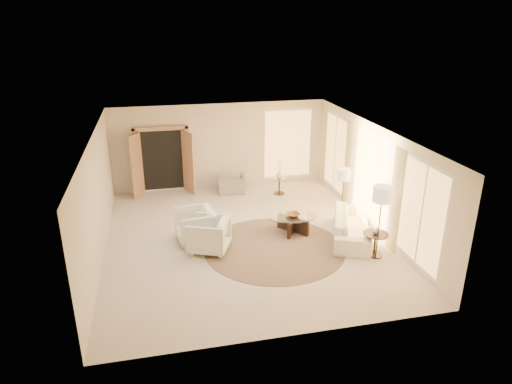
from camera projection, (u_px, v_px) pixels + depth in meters
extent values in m
cube|color=beige|center=(244.00, 238.00, 11.88)|extent=(7.00, 8.00, 0.02)
cube|color=white|center=(243.00, 133.00, 10.86)|extent=(7.00, 8.00, 0.02)
cube|color=beige|center=(220.00, 146.00, 15.01)|extent=(7.00, 0.04, 2.80)
cube|color=beige|center=(290.00, 269.00, 7.73)|extent=(7.00, 0.04, 2.80)
cube|color=beige|center=(97.00, 199.00, 10.65)|extent=(0.04, 8.00, 2.80)
cube|color=beige|center=(373.00, 178.00, 12.08)|extent=(0.04, 8.00, 2.80)
cube|color=tan|center=(163.00, 160.00, 14.64)|extent=(1.80, 0.12, 2.16)
cube|color=tan|center=(137.00, 166.00, 14.25)|extent=(0.35, 0.66, 2.00)
cube|color=tan|center=(188.00, 162.00, 14.57)|extent=(0.35, 0.66, 2.00)
cylinder|color=#453125|center=(274.00, 248.00, 11.35)|extent=(4.33, 4.33, 0.01)
imported|color=white|center=(352.00, 226.00, 11.79)|extent=(1.69, 2.44, 0.66)
imported|color=white|center=(195.00, 224.00, 11.55)|extent=(0.97, 1.02, 0.94)
imported|color=white|center=(209.00, 233.00, 11.09)|extent=(1.13, 1.16, 0.93)
imported|color=gray|center=(232.00, 181.00, 14.79)|extent=(0.96, 0.68, 0.79)
cube|color=black|center=(293.00, 225.00, 12.13)|extent=(0.68, 0.78, 0.42)
cube|color=black|center=(293.00, 225.00, 12.13)|extent=(0.54, 0.87, 0.42)
cylinder|color=white|center=(293.00, 216.00, 12.04)|extent=(1.39, 1.39, 0.02)
cylinder|color=black|center=(374.00, 254.00, 11.04)|extent=(0.37, 0.37, 0.03)
cylinder|color=black|center=(375.00, 244.00, 10.95)|extent=(0.06, 0.06, 0.53)
cylinder|color=black|center=(376.00, 234.00, 10.85)|extent=(0.60, 0.60, 0.03)
cylinder|color=black|center=(279.00, 193.00, 14.82)|extent=(0.36, 0.36, 0.03)
cylinder|color=black|center=(279.00, 186.00, 14.73)|extent=(0.05, 0.05, 0.51)
cylinder|color=white|center=(279.00, 178.00, 14.64)|extent=(0.46, 0.46, 0.03)
cylinder|color=black|center=(341.00, 219.00, 12.95)|extent=(0.26, 0.26, 0.03)
cylinder|color=black|center=(342.00, 198.00, 12.72)|extent=(0.03, 0.03, 1.28)
cylinder|color=#C0B390|center=(344.00, 174.00, 12.47)|extent=(0.37, 0.37, 0.31)
cylinder|color=black|center=(376.00, 256.00, 10.97)|extent=(0.30, 0.30, 0.03)
cylinder|color=black|center=(379.00, 228.00, 10.70)|extent=(0.03, 0.03, 1.52)
cylinder|color=#C0B390|center=(382.00, 194.00, 10.39)|extent=(0.43, 0.43, 0.37)
imported|color=brown|center=(293.00, 215.00, 12.02)|extent=(0.43, 0.43, 0.08)
imported|color=silver|center=(376.00, 230.00, 10.81)|extent=(0.22, 0.22, 0.18)
imported|color=silver|center=(279.00, 175.00, 14.60)|extent=(0.26, 0.26, 0.23)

